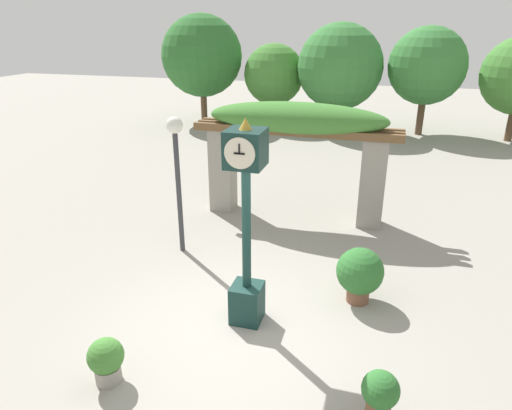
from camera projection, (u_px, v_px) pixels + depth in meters
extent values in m
plane|color=gray|center=(233.00, 328.00, 7.02)|extent=(60.00, 60.00, 0.00)
cube|color=#14332D|center=(247.00, 303.00, 7.10)|extent=(0.47, 0.47, 0.62)
cylinder|color=#14332D|center=(246.00, 230.00, 6.63)|extent=(0.13, 0.13, 1.86)
cylinder|color=gold|center=(246.00, 168.00, 6.28)|extent=(0.21, 0.21, 0.04)
cube|color=#14332D|center=(246.00, 148.00, 6.17)|extent=(0.52, 0.52, 0.52)
cylinder|color=beige|center=(240.00, 153.00, 5.93)|extent=(0.42, 0.02, 0.42)
cylinder|color=beige|center=(251.00, 144.00, 6.41)|extent=(0.42, 0.02, 0.42)
cube|color=black|center=(239.00, 154.00, 5.92)|extent=(0.15, 0.01, 0.02)
cube|color=black|center=(239.00, 149.00, 5.90)|extent=(0.02, 0.01, 0.14)
cone|color=gold|center=(245.00, 124.00, 6.05)|extent=(0.18, 0.18, 0.16)
cube|color=gray|center=(223.00, 170.00, 11.13)|extent=(0.55, 0.55, 2.03)
cube|color=gray|center=(373.00, 183.00, 10.21)|extent=(0.55, 0.55, 2.03)
cube|color=brown|center=(294.00, 132.00, 10.01)|extent=(4.71, 0.12, 0.17)
cube|color=brown|center=(296.00, 130.00, 10.25)|extent=(4.71, 0.12, 0.17)
cube|color=brown|center=(298.00, 127.00, 10.50)|extent=(4.71, 0.12, 0.17)
ellipsoid|color=#427F33|center=(296.00, 118.00, 10.16)|extent=(4.06, 1.15, 0.70)
cylinder|color=brown|center=(358.00, 294.00, 7.64)|extent=(0.38, 0.38, 0.28)
sphere|color=#2D6B2D|center=(360.00, 271.00, 7.48)|extent=(0.78, 0.78, 0.78)
cylinder|color=gray|center=(108.00, 374.00, 5.94)|extent=(0.34, 0.34, 0.23)
sphere|color=#427F33|center=(106.00, 356.00, 5.83)|extent=(0.47, 0.47, 0.47)
cylinder|color=brown|center=(378.00, 410.00, 5.34)|extent=(0.29, 0.29, 0.30)
sphere|color=#2D6B2D|center=(381.00, 389.00, 5.22)|extent=(0.44, 0.44, 0.44)
cylinder|color=#333338|center=(179.00, 195.00, 8.95)|extent=(0.10, 0.10, 2.44)
sphere|color=white|center=(174.00, 125.00, 8.43)|extent=(0.32, 0.32, 0.32)
cylinder|color=brown|center=(204.00, 104.00, 20.89)|extent=(0.28, 0.28, 1.73)
sphere|color=#2D6B2D|center=(202.00, 56.00, 20.11)|extent=(3.55, 3.55, 3.55)
cylinder|color=brown|center=(274.00, 110.00, 20.54)|extent=(0.28, 0.28, 1.30)
sphere|color=#427F33|center=(274.00, 74.00, 19.95)|extent=(2.62, 2.62, 2.62)
cylinder|color=brown|center=(337.00, 114.00, 19.46)|extent=(0.28, 0.28, 1.42)
sphere|color=#387A38|center=(340.00, 67.00, 18.73)|extent=(3.49, 3.49, 3.49)
cylinder|color=brown|center=(421.00, 114.00, 18.73)|extent=(0.28, 0.28, 1.69)
sphere|color=#387A38|center=(427.00, 66.00, 18.02)|extent=(3.03, 3.03, 3.03)
cylinder|color=brown|center=(511.00, 122.00, 17.74)|extent=(0.28, 0.28, 1.47)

